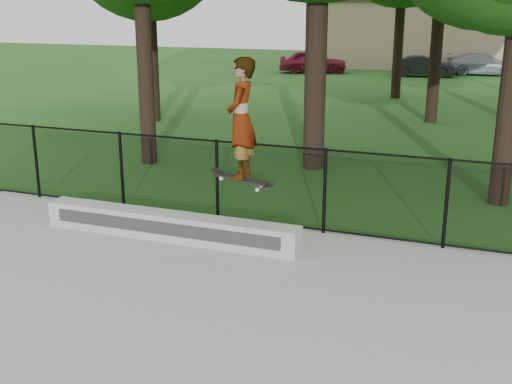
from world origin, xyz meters
TOP-DOWN VIEW (x-y plane):
  - grind_ledge at (-2.36, 4.70)m, footprint 4.58×0.40m
  - car_a at (-7.73, 32.12)m, footprint 4.15×2.65m
  - car_b at (-1.47, 32.39)m, footprint 3.22×1.61m
  - car_c at (1.59, 34.37)m, footprint 3.90×2.06m
  - skater_airborne at (-1.00, 4.62)m, footprint 0.84×0.73m
  - chainlink_fence at (0.00, 5.90)m, footprint 16.06×0.06m
  - distant_building at (-2.00, 38.00)m, footprint 12.40×6.40m

SIDE VIEW (x-z plane):
  - grind_ledge at x=-2.36m, z-range 0.06..0.51m
  - car_b at x=-1.47m, z-range 0.00..1.12m
  - car_c at x=1.59m, z-range 0.00..1.18m
  - car_a at x=-7.73m, z-range 0.00..1.32m
  - chainlink_fence at x=0.00m, z-range 0.06..1.56m
  - distant_building at x=-2.00m, z-range 0.01..4.31m
  - skater_airborne at x=-1.00m, z-range 1.18..3.17m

